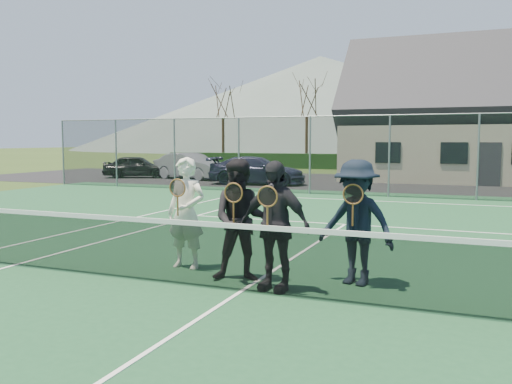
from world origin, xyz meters
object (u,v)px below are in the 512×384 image
at_px(car_c, 257,171).
at_px(player_d, 357,222).
at_px(tennis_net, 241,255).
at_px(car_b, 191,166).
at_px(player_a, 186,213).
at_px(player_b, 241,220).
at_px(car_a, 137,167).
at_px(player_c, 274,226).
at_px(clubhouse, 500,103).

height_order(car_c, player_d, player_d).
bearing_deg(tennis_net, car_b, 120.67).
xyz_separation_m(car_b, player_d, (12.63, -17.98, 0.21)).
bearing_deg(player_a, car_b, 118.73).
distance_m(car_b, player_d, 21.98).
xyz_separation_m(car_b, player_b, (11.01, -18.40, 0.21)).
height_order(car_a, player_a, player_a).
bearing_deg(car_b, player_d, -130.24).
distance_m(car_b, car_c, 5.06).
distance_m(car_b, player_a, 20.54).
relative_size(car_c, player_a, 2.54).
xyz_separation_m(player_b, player_c, (0.63, -0.30, 0.00)).
relative_size(tennis_net, player_c, 6.49).
bearing_deg(car_a, car_c, -125.85).
bearing_deg(clubhouse, car_c, -146.51).
height_order(tennis_net, clubhouse, clubhouse).
distance_m(player_b, player_c, 0.70).
bearing_deg(player_d, car_c, 116.52).
bearing_deg(car_a, player_c, -164.01).
bearing_deg(player_d, clubhouse, 83.48).
xyz_separation_m(player_a, player_c, (1.77, -0.69, -0.00)).
bearing_deg(car_c, tennis_net, -164.85).
bearing_deg(player_c, player_b, 154.44).
bearing_deg(car_c, player_a, -168.04).
bearing_deg(car_c, player_c, -163.40).
xyz_separation_m(clubhouse, player_c, (-3.62, -23.72, -3.07)).
distance_m(tennis_net, player_a, 1.73).
xyz_separation_m(car_c, player_a, (5.22, -16.01, 0.26)).
height_order(car_a, clubhouse, clubhouse).
distance_m(car_b, player_b, 21.44).
xyz_separation_m(car_a, car_b, (3.29, 0.17, 0.08)).
bearing_deg(player_a, clubhouse, 76.83).
relative_size(tennis_net, clubhouse, 0.75).
height_order(car_a, tennis_net, car_a).
height_order(car_a, player_c, player_c).
xyz_separation_m(car_c, player_b, (6.36, -16.40, 0.26)).
bearing_deg(car_b, clubhouse, -57.10).
height_order(car_c, tennis_net, car_c).
bearing_deg(player_c, clubhouse, 81.32).
distance_m(player_a, player_b, 1.20).
xyz_separation_m(clubhouse, player_a, (-5.39, -23.03, -3.07)).
distance_m(car_b, clubhouse, 16.39).
relative_size(player_a, player_c, 1.00).
height_order(car_b, player_b, player_b).
distance_m(car_c, tennis_net, 18.22).
height_order(car_b, player_d, player_d).
relative_size(car_b, tennis_net, 0.37).
relative_size(car_a, car_b, 0.86).
relative_size(car_a, player_d, 2.04).
height_order(player_b, player_c, same).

